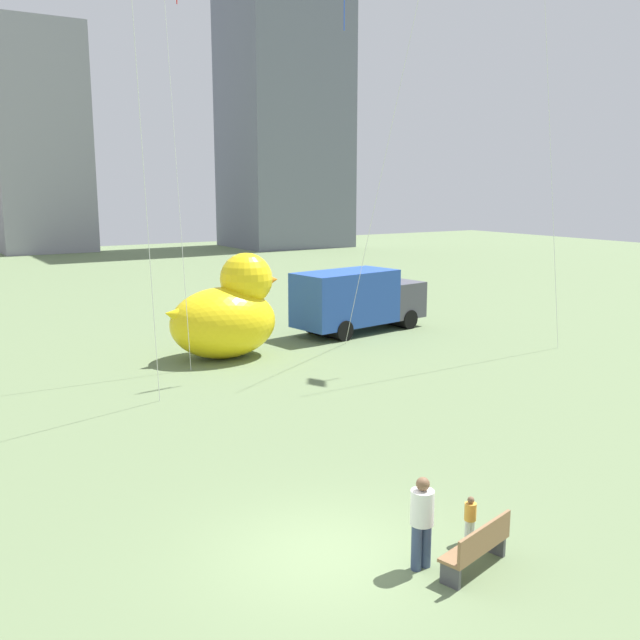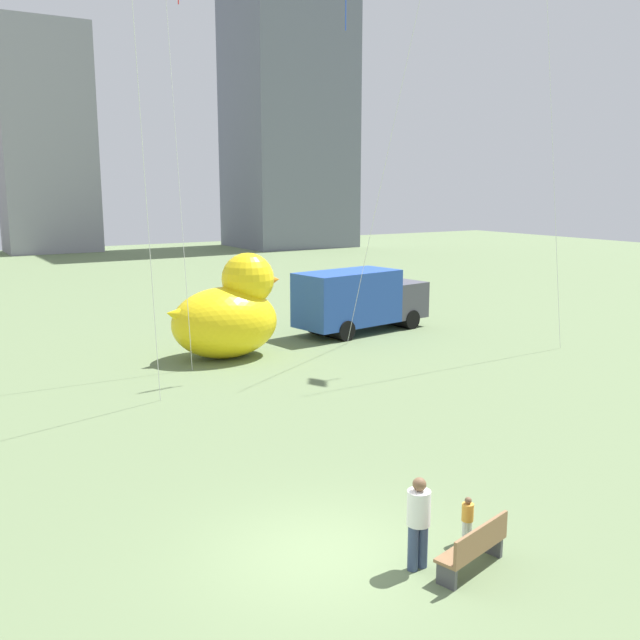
{
  "view_description": "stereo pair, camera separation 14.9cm",
  "coord_description": "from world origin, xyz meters",
  "px_view_note": "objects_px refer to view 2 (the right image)",
  "views": [
    {
      "loc": [
        -6.31,
        -10.13,
        6.61
      ],
      "look_at": [
        3.93,
        6.53,
        2.91
      ],
      "focal_mm": 39.88,
      "sensor_mm": 36.0,
      "label": 1
    },
    {
      "loc": [
        -6.18,
        -10.21,
        6.61
      ],
      "look_at": [
        3.93,
        6.53,
        2.91
      ],
      "focal_mm": 39.88,
      "sensor_mm": 36.0,
      "label": 2
    }
  ],
  "objects_px": {
    "person_adult": "(418,519)",
    "giant_inflatable_duck": "(229,313)",
    "park_bench": "(475,546)",
    "person_child": "(467,518)",
    "kite_blue": "(350,2)",
    "box_truck": "(359,301)"
  },
  "relations": [
    {
      "from": "person_child",
      "to": "box_truck",
      "type": "height_order",
      "value": "box_truck"
    },
    {
      "from": "person_child",
      "to": "kite_blue",
      "type": "height_order",
      "value": "kite_blue"
    },
    {
      "from": "person_child",
      "to": "giant_inflatable_duck",
      "type": "xyz_separation_m",
      "value": [
        2.26,
        15.95,
        1.22
      ]
    },
    {
      "from": "box_truck",
      "to": "kite_blue",
      "type": "xyz_separation_m",
      "value": [
        -3.26,
        -3.97,
        11.57
      ]
    },
    {
      "from": "park_bench",
      "to": "kite_blue",
      "type": "height_order",
      "value": "kite_blue"
    },
    {
      "from": "park_bench",
      "to": "box_truck",
      "type": "height_order",
      "value": "box_truck"
    },
    {
      "from": "box_truck",
      "to": "person_adult",
      "type": "bearing_deg",
      "value": -121.4
    },
    {
      "from": "person_adult",
      "to": "giant_inflatable_duck",
      "type": "distance_m",
      "value": 16.6
    },
    {
      "from": "giant_inflatable_duck",
      "to": "kite_blue",
      "type": "height_order",
      "value": "kite_blue"
    },
    {
      "from": "park_bench",
      "to": "person_child",
      "type": "distance_m",
      "value": 1.02
    },
    {
      "from": "park_bench",
      "to": "box_truck",
      "type": "bearing_deg",
      "value": 61.31
    },
    {
      "from": "park_bench",
      "to": "giant_inflatable_duck",
      "type": "distance_m",
      "value": 17.07
    },
    {
      "from": "person_child",
      "to": "kite_blue",
      "type": "distance_m",
      "value": 19.28
    },
    {
      "from": "giant_inflatable_duck",
      "to": "box_truck",
      "type": "distance_m",
      "value": 7.21
    },
    {
      "from": "park_bench",
      "to": "giant_inflatable_duck",
      "type": "relative_size",
      "value": 0.35
    },
    {
      "from": "person_child",
      "to": "giant_inflatable_duck",
      "type": "bearing_deg",
      "value": 81.93
    },
    {
      "from": "park_bench",
      "to": "person_child",
      "type": "xyz_separation_m",
      "value": [
        0.59,
        0.83,
        0.03
      ]
    },
    {
      "from": "park_bench",
      "to": "person_adult",
      "type": "height_order",
      "value": "person_adult"
    },
    {
      "from": "person_adult",
      "to": "box_truck",
      "type": "bearing_deg",
      "value": 58.6
    },
    {
      "from": "box_truck",
      "to": "giant_inflatable_duck",
      "type": "bearing_deg",
      "value": -169.08
    },
    {
      "from": "giant_inflatable_duck",
      "to": "box_truck",
      "type": "relative_size",
      "value": 0.71
    },
    {
      "from": "person_adult",
      "to": "box_truck",
      "type": "height_order",
      "value": "box_truck"
    }
  ]
}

